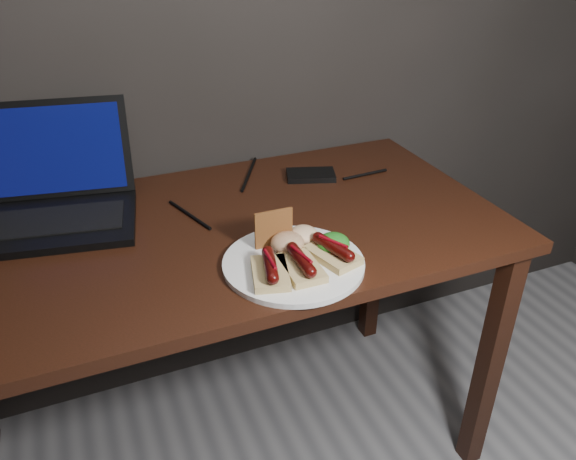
{
  "coord_description": "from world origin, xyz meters",
  "views": [
    {
      "loc": [
        -0.26,
        0.27,
        1.4
      ],
      "look_at": [
        0.12,
        1.19,
        0.82
      ],
      "focal_mm": 35.0,
      "sensor_mm": 36.0,
      "label": 1
    }
  ],
  "objects": [
    {
      "name": "laptop",
      "position": [
        -0.31,
        1.58,
        0.8
      ],
      "size": [
        0.41,
        0.4,
        0.25
      ],
      "color": "black",
      "rests_on": "desk"
    },
    {
      "name": "bread_sausage_center",
      "position": [
        0.12,
        1.12,
        0.78
      ],
      "size": [
        0.07,
        0.12,
        0.04
      ],
      "color": "#DAC480",
      "rests_on": "plate"
    },
    {
      "name": "desk",
      "position": [
        0.0,
        1.38,
        0.66
      ],
      "size": [
        1.4,
        0.7,
        0.75
      ],
      "color": "#33150C",
      "rests_on": "ground"
    },
    {
      "name": "plate",
      "position": [
        0.12,
        1.16,
        0.76
      ],
      "size": [
        0.36,
        0.36,
        0.01
      ],
      "primitive_type": "cylinder",
      "rotation": [
        0.0,
        0.0,
        -0.24
      ],
      "color": "white",
      "rests_on": "desk"
    },
    {
      "name": "bread_sausage_right",
      "position": [
        0.2,
        1.14,
        0.78
      ],
      "size": [
        0.1,
        0.13,
        0.04
      ],
      "color": "#DAC480",
      "rests_on": "plate"
    },
    {
      "name": "crispbread",
      "position": [
        0.11,
        1.24,
        0.8
      ],
      "size": [
        0.09,
        0.01,
        0.08
      ],
      "primitive_type": "cube",
      "color": "#9B592A",
      "rests_on": "plate"
    },
    {
      "name": "salad_greens",
      "position": [
        0.22,
        1.17,
        0.78
      ],
      "size": [
        0.07,
        0.07,
        0.04
      ],
      "primitive_type": "ellipsoid",
      "color": "#1C5F13",
      "rests_on": "plate"
    },
    {
      "name": "hard_drive",
      "position": [
        0.34,
        1.55,
        0.76
      ],
      "size": [
        0.15,
        0.12,
        0.02
      ],
      "primitive_type": "cube",
      "rotation": [
        0.0,
        0.0,
        -0.32
      ],
      "color": "black",
      "rests_on": "desk"
    },
    {
      "name": "salsa_mound",
      "position": [
        0.13,
        1.21,
        0.78
      ],
      "size": [
        0.07,
        0.07,
        0.04
      ],
      "primitive_type": "ellipsoid",
      "color": "maroon",
      "rests_on": "plate"
    },
    {
      "name": "coleslaw_mound",
      "position": [
        0.18,
        1.23,
        0.78
      ],
      "size": [
        0.06,
        0.06,
        0.04
      ],
      "primitive_type": "ellipsoid",
      "color": "beige",
      "rests_on": "plate"
    },
    {
      "name": "desk_cables",
      "position": [
        0.03,
        1.54,
        0.75
      ],
      "size": [
        0.98,
        0.36,
        0.01
      ],
      "color": "black",
      "rests_on": "desk"
    },
    {
      "name": "bread_sausage_left",
      "position": [
        0.06,
        1.13,
        0.78
      ],
      "size": [
        0.1,
        0.13,
        0.04
      ],
      "color": "#DAC480",
      "rests_on": "plate"
    }
  ]
}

